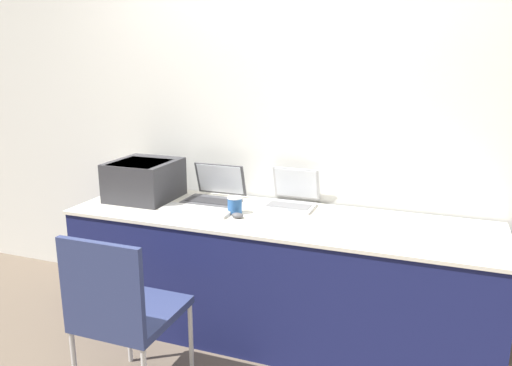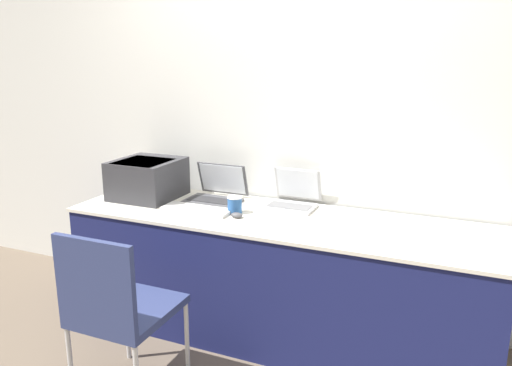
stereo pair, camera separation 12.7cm
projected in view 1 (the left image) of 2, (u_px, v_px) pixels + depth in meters
The scene contains 10 objects.
ground_plane at pixel (256, 363), 2.75m from camera, with size 14.00×14.00×0.00m, color #6B5B4C.
wall_back at pixel (298, 113), 3.10m from camera, with size 8.00×0.05×2.60m.
table at pixel (276, 276), 2.97m from camera, with size 2.47×0.70×0.74m.
printer at pixel (144, 178), 3.22m from camera, with size 0.39×0.41×0.25m.
laptop_left at pixel (215, 193), 3.18m from camera, with size 0.34×0.29×0.23m.
laptop_right at pixel (292, 198), 3.08m from camera, with size 0.30×0.29×0.23m.
external_keyboard at pixel (196, 210), 2.96m from camera, with size 0.43×0.16×0.02m.
coffee_cup at pixel (235, 205), 2.93m from camera, with size 0.09×0.09×0.10m.
mouse at pixel (237, 215), 2.85m from camera, with size 0.07×0.05×0.03m.
chair at pixel (122, 307), 2.31m from camera, with size 0.42×0.46×0.88m.
Camera 1 is at (0.85, -2.27, 1.64)m, focal length 35.00 mm.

